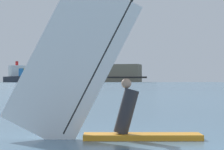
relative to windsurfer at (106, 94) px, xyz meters
The scene contains 4 objects.
windsurfer is the anchor object (origin of this frame).
cargo_ship 606.04m from the windsurfer, 98.71° to the left, with size 128.57×187.91×29.60m.
distant_headland 1180.21m from the windsurfer, 102.60° to the left, with size 699.23×250.07×36.04m, color #756B56.
channel_buoy 33.90m from the windsurfer, 100.03° to the left, with size 0.90×0.90×2.46m.
Camera 1 is at (-3.74, -7.87, 1.26)m, focal length 77.48 mm.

